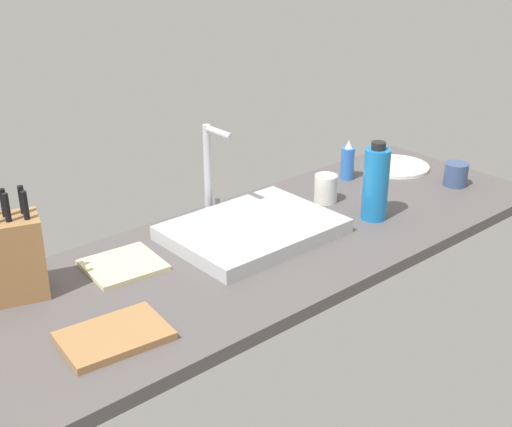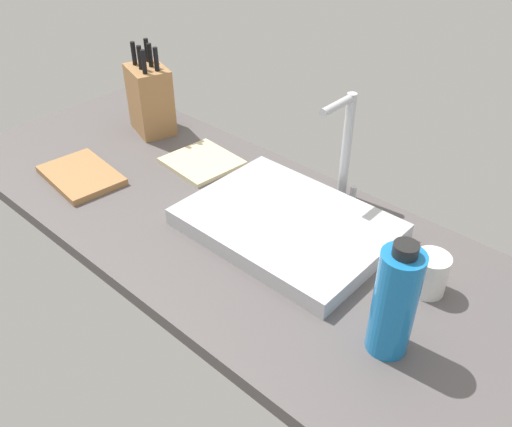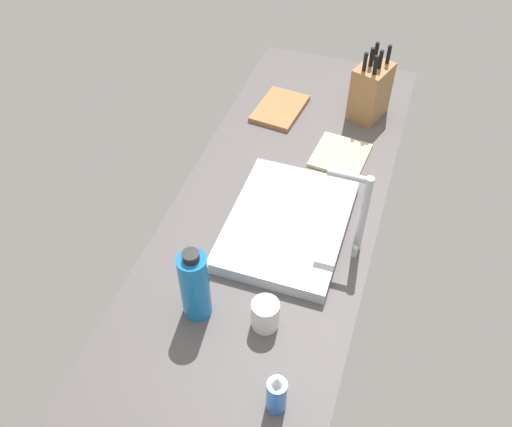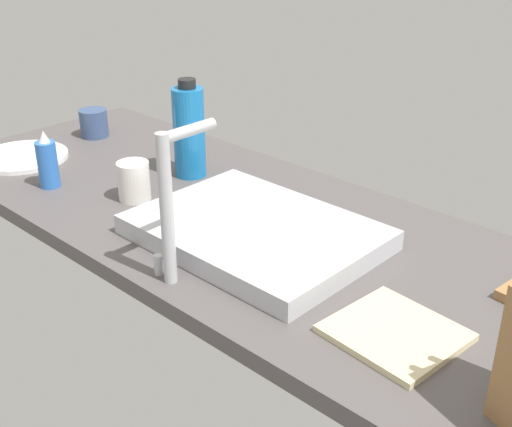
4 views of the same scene
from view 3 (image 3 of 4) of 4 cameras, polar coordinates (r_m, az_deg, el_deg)
name	(u,v)px [view 3 (image 3 of 4)]	position (r cm, az deg, el deg)	size (l,w,h in cm)	color
countertop_slab	(271,224)	(174.75, 1.57, -1.07)	(195.22, 64.48, 3.50)	#514C4C
sink_basin	(287,224)	(169.80, 3.22, -1.08)	(47.15, 34.67, 4.14)	#B7BABF
faucet	(360,209)	(156.81, 10.53, 0.44)	(5.50, 12.61, 28.21)	#B7BABF
knife_block	(371,91)	(211.57, 11.62, 12.19)	(16.59, 14.34, 27.40)	#9E7042
cutting_board	(280,108)	(215.32, 2.45, 10.67)	(22.92, 15.87, 1.80)	#9E7042
soap_bottle	(276,395)	(134.73, 2.11, -18.00)	(4.82, 4.82, 13.98)	blue
water_bottle	(195,285)	(144.66, -6.28, -7.27)	(7.77, 7.77, 24.22)	#1970B7
dish_towel	(340,155)	(196.73, 8.61, 5.92)	(19.04, 17.83, 1.20)	beige
ceramic_cup	(265,314)	(147.05, 0.95, -10.26)	(7.36, 7.36, 8.97)	silver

